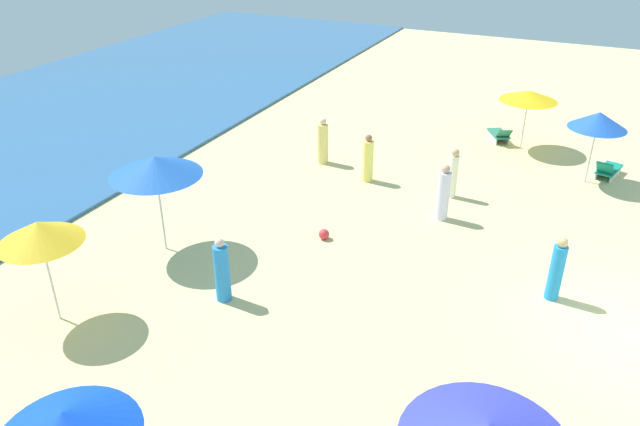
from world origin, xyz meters
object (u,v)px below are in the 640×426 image
at_px(umbrella_1, 598,120).
at_px(lounge_chair_1_0, 608,170).
at_px(umbrella_2, 529,96).
at_px(beachgoer_1, 557,270).
at_px(lounge_chair_2_0, 499,135).
at_px(umbrella_5, 65,426).
at_px(umbrella_4, 155,166).
at_px(beachgoer_0, 323,142).
at_px(beachgoer_3, 443,194).
at_px(beachgoer_4, 368,160).
at_px(beachgoer_5, 453,174).
at_px(beachgoer_2, 222,272).
at_px(umbrella_0, 39,232).
at_px(beach_ball_0, 324,234).

distance_m(umbrella_1, lounge_chair_1_0, 2.15).
relative_size(umbrella_2, beachgoer_1, 1.34).
bearing_deg(umbrella_2, lounge_chair_2_0, 64.07).
bearing_deg(umbrella_5, lounge_chair_2_0, -7.22).
distance_m(umbrella_4, beachgoer_0, 7.59).
relative_size(beachgoer_3, beachgoer_4, 1.06).
bearing_deg(beachgoer_5, beachgoer_3, 73.19).
xyz_separation_m(umbrella_2, beachgoer_3, (-6.78, 1.26, -1.25)).
distance_m(beachgoer_1, beachgoer_2, 7.91).
xyz_separation_m(umbrella_0, beachgoer_4, (10.05, -3.69, -1.52)).
bearing_deg(umbrella_1, beachgoer_2, 145.71).
bearing_deg(umbrella_5, beach_ball_0, 3.34).
bearing_deg(beachgoer_5, umbrella_4, 25.31).
distance_m(lounge_chair_1_0, beach_ball_0, 10.62).
height_order(umbrella_0, beach_ball_0, umbrella_0).
bearing_deg(beach_ball_0, lounge_chair_1_0, -41.57).
bearing_deg(umbrella_1, umbrella_4, 133.32).
xyz_separation_m(umbrella_1, beach_ball_0, (-7.21, 6.40, -2.02)).
distance_m(umbrella_1, umbrella_2, 3.27).
height_order(lounge_chair_1_0, beachgoer_1, beachgoer_1).
bearing_deg(beach_ball_0, beachgoer_1, -92.10).
height_order(beachgoer_2, beachgoer_5, beachgoer_2).
bearing_deg(umbrella_1, umbrella_0, 141.52).
distance_m(umbrella_1, umbrella_5, 17.85).
relative_size(lounge_chair_1_0, beachgoer_1, 0.91).
xyz_separation_m(lounge_chair_2_0, beachgoer_2, (-13.42, 4.02, 0.52)).
xyz_separation_m(umbrella_5, beachgoer_0, (14.59, 2.89, -1.55)).
xyz_separation_m(umbrella_4, beachgoer_4, (6.50, -3.40, -1.71)).
bearing_deg(beachgoer_1, umbrella_5, 157.02).
xyz_separation_m(umbrella_4, beachgoer_1, (2.10, -9.88, -1.67)).
relative_size(umbrella_2, beachgoer_0, 1.34).
height_order(umbrella_1, umbrella_4, umbrella_4).
bearing_deg(beachgoer_5, umbrella_0, 36.16).
xyz_separation_m(lounge_chair_1_0, beachgoer_3, (-5.35, 4.37, 0.56)).
bearing_deg(beachgoer_5, lounge_chair_1_0, -160.59).
xyz_separation_m(lounge_chair_2_0, umbrella_5, (-19.46, 2.47, 2.06)).
height_order(lounge_chair_2_0, beachgoer_5, beachgoer_5).
relative_size(beachgoer_0, beachgoer_2, 1.00).
xyz_separation_m(umbrella_5, beachgoer_4, (13.83, 0.88, -1.56)).
distance_m(umbrella_2, beachgoer_3, 7.00).
distance_m(umbrella_5, beachgoer_1, 11.07).
height_order(beachgoer_3, beachgoer_5, beachgoer_3).
distance_m(umbrella_2, beachgoer_2, 13.94).
relative_size(umbrella_1, beach_ball_0, 8.10).
distance_m(umbrella_5, beachgoer_3, 12.51).
height_order(umbrella_2, umbrella_5, umbrella_5).
bearing_deg(umbrella_4, lounge_chair_1_0, -46.35).
relative_size(beachgoer_1, beachgoer_4, 1.02).
bearing_deg(beachgoer_4, umbrella_2, -71.88).
bearing_deg(beachgoer_3, umbrella_2, -155.93).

